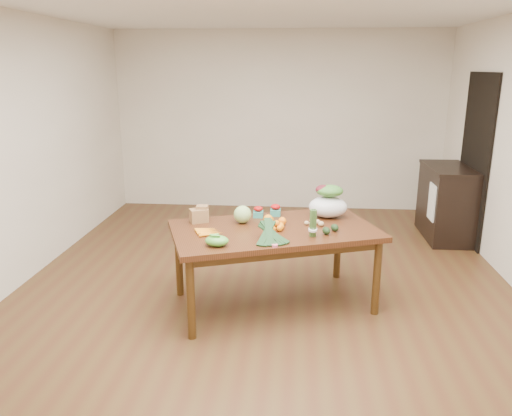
# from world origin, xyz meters

# --- Properties ---
(floor) EXTENTS (6.00, 6.00, 0.00)m
(floor) POSITION_xyz_m (0.00, 0.00, 0.00)
(floor) COLOR #51371B
(floor) RESTS_ON ground
(ceiling) EXTENTS (5.00, 6.00, 0.02)m
(ceiling) POSITION_xyz_m (0.00, 0.00, 2.70)
(ceiling) COLOR white
(ceiling) RESTS_ON room_walls
(room_walls) EXTENTS (5.02, 6.02, 2.70)m
(room_walls) POSITION_xyz_m (0.00, 0.00, 1.35)
(room_walls) COLOR silver
(room_walls) RESTS_ON floor
(dining_table) EXTENTS (2.05, 1.56, 0.75)m
(dining_table) POSITION_xyz_m (0.10, -0.40, 0.38)
(dining_table) COLOR #4C2411
(dining_table) RESTS_ON floor
(doorway_dark) EXTENTS (0.02, 1.00, 2.10)m
(doorway_dark) POSITION_xyz_m (2.48, 1.60, 1.05)
(doorway_dark) COLOR black
(doorway_dark) RESTS_ON floor
(cabinet) EXTENTS (0.52, 1.02, 0.94)m
(cabinet) POSITION_xyz_m (2.22, 1.70, 0.47)
(cabinet) COLOR black
(cabinet) RESTS_ON floor
(dish_towel) EXTENTS (0.02, 0.28, 0.45)m
(dish_towel) POSITION_xyz_m (1.96, 1.40, 0.55)
(dish_towel) COLOR white
(dish_towel) RESTS_ON cabinet
(paper_bag) EXTENTS (0.26, 0.24, 0.15)m
(paper_bag) POSITION_xyz_m (-0.62, -0.28, 0.83)
(paper_bag) COLOR brown
(paper_bag) RESTS_ON dining_table
(cabbage) EXTENTS (0.17, 0.17, 0.17)m
(cabbage) POSITION_xyz_m (-0.20, -0.27, 0.83)
(cabbage) COLOR #9ACC75
(cabbage) RESTS_ON dining_table
(strawberry_basket_a) EXTENTS (0.12, 0.12, 0.09)m
(strawberry_basket_a) POSITION_xyz_m (-0.07, -0.07, 0.79)
(strawberry_basket_a) COLOR #BB130C
(strawberry_basket_a) RESTS_ON dining_table
(strawberry_basket_b) EXTENTS (0.13, 0.13, 0.09)m
(strawberry_basket_b) POSITION_xyz_m (0.09, -0.00, 0.79)
(strawberry_basket_b) COLOR red
(strawberry_basket_b) RESTS_ON dining_table
(orange_a) EXTENTS (0.09, 0.09, 0.09)m
(orange_a) POSITION_xyz_m (0.04, -0.28, 0.80)
(orange_a) COLOR orange
(orange_a) RESTS_ON dining_table
(orange_b) EXTENTS (0.07, 0.07, 0.07)m
(orange_b) POSITION_xyz_m (0.06, -0.28, 0.79)
(orange_b) COLOR orange
(orange_b) RESTS_ON dining_table
(orange_c) EXTENTS (0.08, 0.08, 0.08)m
(orange_c) POSITION_xyz_m (0.17, -0.31, 0.79)
(orange_c) COLOR orange
(orange_c) RESTS_ON dining_table
(mandarin_cluster) EXTENTS (0.23, 0.23, 0.09)m
(mandarin_cluster) POSITION_xyz_m (0.12, -0.44, 0.79)
(mandarin_cluster) COLOR orange
(mandarin_cluster) RESTS_ON dining_table
(carrots) EXTENTS (0.28, 0.28, 0.03)m
(carrots) POSITION_xyz_m (-0.46, -0.59, 0.76)
(carrots) COLOR orange
(carrots) RESTS_ON dining_table
(snap_pea_bag) EXTENTS (0.20, 0.15, 0.09)m
(snap_pea_bag) POSITION_xyz_m (-0.35, -0.91, 0.79)
(snap_pea_bag) COLOR #53A738
(snap_pea_bag) RESTS_ON dining_table
(kale_bunch) EXTENTS (0.44, 0.48, 0.16)m
(kale_bunch) POSITION_xyz_m (0.09, -0.80, 0.83)
(kale_bunch) COLOR black
(kale_bunch) RESTS_ON dining_table
(asparagus_bundle) EXTENTS (0.11, 0.14, 0.26)m
(asparagus_bundle) POSITION_xyz_m (0.44, -0.62, 0.88)
(asparagus_bundle) COLOR #4E7837
(asparagus_bundle) RESTS_ON dining_table
(potato_a) EXTENTS (0.05, 0.04, 0.04)m
(potato_a) POSITION_xyz_m (0.39, -0.29, 0.77)
(potato_a) COLOR tan
(potato_a) RESTS_ON dining_table
(potato_b) EXTENTS (0.05, 0.05, 0.04)m
(potato_b) POSITION_xyz_m (0.44, -0.30, 0.77)
(potato_b) COLOR tan
(potato_b) RESTS_ON dining_table
(potato_c) EXTENTS (0.05, 0.05, 0.05)m
(potato_c) POSITION_xyz_m (0.49, -0.26, 0.77)
(potato_c) COLOR tan
(potato_c) RESTS_ON dining_table
(potato_d) EXTENTS (0.05, 0.04, 0.04)m
(potato_d) POSITION_xyz_m (0.44, -0.21, 0.77)
(potato_d) COLOR tan
(potato_d) RESTS_ON dining_table
(potato_e) EXTENTS (0.06, 0.05, 0.05)m
(potato_e) POSITION_xyz_m (0.52, -0.31, 0.77)
(potato_e) COLOR tan
(potato_e) RESTS_ON dining_table
(avocado_a) EXTENTS (0.09, 0.11, 0.06)m
(avocado_a) POSITION_xyz_m (0.56, -0.54, 0.78)
(avocado_a) COLOR black
(avocado_a) RESTS_ON dining_table
(avocado_b) EXTENTS (0.09, 0.11, 0.06)m
(avocado_b) POSITION_xyz_m (0.64, -0.44, 0.78)
(avocado_b) COLOR black
(avocado_b) RESTS_ON dining_table
(salad_bag) EXTENTS (0.44, 0.39, 0.29)m
(salad_bag) POSITION_xyz_m (0.60, -0.02, 0.89)
(salad_bag) COLOR white
(salad_bag) RESTS_ON dining_table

